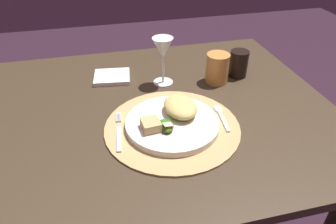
{
  "coord_description": "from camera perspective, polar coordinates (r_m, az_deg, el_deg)",
  "views": [
    {
      "loc": [
        -0.11,
        -0.77,
        1.29
      ],
      "look_at": [
        0.06,
        -0.06,
        0.78
      ],
      "focal_mm": 33.24,
      "sensor_mm": 36.0,
      "label": 1
    }
  ],
  "objects": [
    {
      "name": "dark_tumbler",
      "position": [
        1.13,
        12.82,
        8.64
      ],
      "size": [
        0.06,
        0.06,
        0.09
      ],
      "primitive_type": "cylinder",
      "color": "black",
      "rests_on": "dining_table"
    },
    {
      "name": "amber_tumbler",
      "position": [
        1.08,
        9.02,
        7.94
      ],
      "size": [
        0.08,
        0.08,
        0.1
      ],
      "primitive_type": "cylinder",
      "color": "#C8843E",
      "rests_on": "dining_table"
    },
    {
      "name": "placemat",
      "position": [
        0.87,
        0.78,
        -2.76
      ],
      "size": [
        0.38,
        0.38,
        0.01
      ],
      "primitive_type": "cylinder",
      "color": "tan",
      "rests_on": "dining_table"
    },
    {
      "name": "fork",
      "position": [
        0.85,
        -9.01,
        -3.78
      ],
      "size": [
        0.03,
        0.17,
        0.0
      ],
      "color": "silver",
      "rests_on": "placemat"
    },
    {
      "name": "dinner_plate",
      "position": [
        0.86,
        0.79,
        -2.11
      ],
      "size": [
        0.26,
        0.26,
        0.02
      ],
      "primitive_type": "cylinder",
      "color": "silver",
      "rests_on": "placemat"
    },
    {
      "name": "salad_greens",
      "position": [
        0.82,
        -0.82,
        -2.42
      ],
      "size": [
        0.08,
        0.07,
        0.03
      ],
      "color": "#3E5813",
      "rests_on": "dinner_plate"
    },
    {
      "name": "napkin",
      "position": [
        1.12,
        -10.22,
        6.35
      ],
      "size": [
        0.13,
        0.12,
        0.01
      ],
      "primitive_type": "cube",
      "rotation": [
        0.0,
        0.0,
        -0.12
      ],
      "color": "white",
      "rests_on": "dining_table"
    },
    {
      "name": "bread_piece",
      "position": [
        0.82,
        -3.47,
        -2.43
      ],
      "size": [
        0.05,
        0.05,
        0.03
      ],
      "primitive_type": "cube",
      "rotation": [
        0.0,
        0.0,
        3.24
      ],
      "color": "tan",
      "rests_on": "dinner_plate"
    },
    {
      "name": "spoon",
      "position": [
        0.92,
        9.52,
        -0.24
      ],
      "size": [
        0.03,
        0.13,
        0.01
      ],
      "color": "silver",
      "rests_on": "placemat"
    },
    {
      "name": "dining_table",
      "position": [
        1.05,
        -4.19,
        -6.97
      ],
      "size": [
        1.16,
        0.88,
        0.76
      ],
      "color": "#3A2D1E",
      "rests_on": "ground"
    },
    {
      "name": "wine_glass",
      "position": [
        1.03,
        -0.96,
        11.15
      ],
      "size": [
        0.07,
        0.07,
        0.16
      ],
      "color": "silver",
      "rests_on": "dining_table"
    },
    {
      "name": "pasta_serving",
      "position": [
        0.87,
        2.27,
        0.98
      ],
      "size": [
        0.1,
        0.13,
        0.04
      ],
      "primitive_type": "ellipsoid",
      "rotation": [
        0.0,
        0.0,
        1.63
      ],
      "color": "#DABE6A",
      "rests_on": "dinner_plate"
    }
  ]
}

